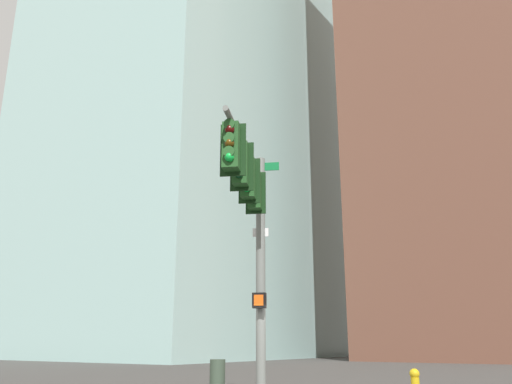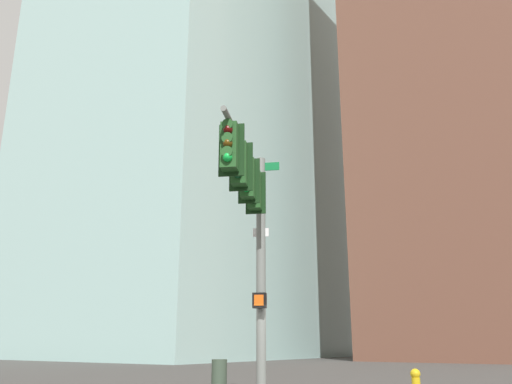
% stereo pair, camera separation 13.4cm
% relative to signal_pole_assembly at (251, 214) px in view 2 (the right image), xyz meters
% --- Properties ---
extents(signal_pole_assembly, '(2.75, 5.07, 6.73)m').
position_rel_signal_pole_assembly_xyz_m(signal_pole_assembly, '(0.00, 0.00, 0.00)').
color(signal_pole_assembly, slate).
rests_on(signal_pole_assembly, ground_plane).
extents(litter_bin, '(0.56, 0.56, 0.95)m').
position_rel_signal_pole_assembly_xyz_m(litter_bin, '(5.03, -5.22, -4.18)').
color(litter_bin, '#384738').
rests_on(litter_bin, ground_plane).
extents(building_brick_nearside, '(18.67, 21.54, 55.59)m').
position_rel_signal_pole_assembly_xyz_m(building_brick_nearside, '(3.29, -44.52, 23.14)').
color(building_brick_nearside, brown).
rests_on(building_brick_nearside, ground_plane).
extents(building_brick_midblock, '(23.34, 18.30, 36.32)m').
position_rel_signal_pole_assembly_xyz_m(building_brick_midblock, '(32.19, -43.39, 13.51)').
color(building_brick_midblock, brown).
rests_on(building_brick_midblock, ground_plane).
extents(building_glass_tower, '(27.88, 31.03, 70.96)m').
position_rel_signal_pole_assembly_xyz_m(building_glass_tower, '(33.89, -34.60, 30.83)').
color(building_glass_tower, '#9EC6C1').
rests_on(building_glass_tower, ground_plane).
extents(building_brick_farside, '(16.31, 18.39, 51.76)m').
position_rel_signal_pole_assembly_xyz_m(building_brick_farside, '(35.32, -40.46, 21.23)').
color(building_brick_farside, brown).
rests_on(building_brick_farside, ground_plane).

